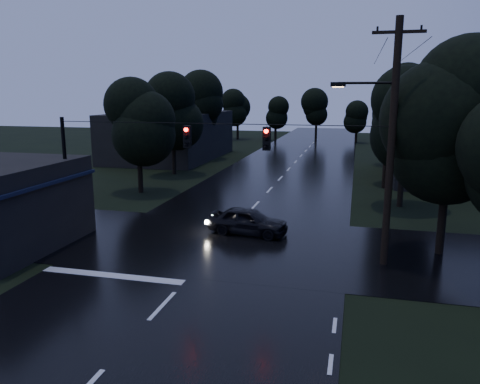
% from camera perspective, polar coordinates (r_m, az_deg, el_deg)
% --- Properties ---
extents(main_road, '(12.00, 120.00, 0.02)m').
position_cam_1_polar(main_road, '(39.80, 4.93, 1.63)').
color(main_road, black).
rests_on(main_road, ground).
extents(cross_street, '(60.00, 9.00, 0.02)m').
position_cam_1_polar(cross_street, '(22.71, -2.40, -6.28)').
color(cross_street, black).
rests_on(cross_street, ground).
extents(building_far_right, '(10.00, 14.00, 4.40)m').
position_cam_1_polar(building_far_right, '(43.67, 24.38, 4.45)').
color(building_far_right, black).
rests_on(building_far_right, ground).
extents(building_far_left, '(10.00, 16.00, 5.00)m').
position_cam_1_polar(building_far_left, '(52.88, -8.47, 6.84)').
color(building_far_left, black).
rests_on(building_far_left, ground).
extents(utility_pole_main, '(3.50, 0.30, 10.00)m').
position_cam_1_polar(utility_pole_main, '(19.80, 17.74, 6.05)').
color(utility_pole_main, black).
rests_on(utility_pole_main, ground).
extents(utility_pole_far, '(2.00, 0.30, 7.50)m').
position_cam_1_polar(utility_pole_far, '(36.88, 17.45, 6.40)').
color(utility_pole_far, black).
rests_on(utility_pole_far, ground).
extents(anchor_pole_left, '(0.18, 0.18, 6.00)m').
position_cam_1_polar(anchor_pole_left, '(24.29, -20.39, 1.48)').
color(anchor_pole_left, black).
rests_on(anchor_pole_left, ground).
extents(span_signals, '(15.00, 0.37, 1.12)m').
position_cam_1_polar(span_signals, '(20.53, -1.82, 6.76)').
color(span_signals, black).
rests_on(span_signals, ground).
extents(tree_corner_near, '(4.48, 4.48, 9.44)m').
position_cam_1_polar(tree_corner_near, '(22.05, 24.35, 8.03)').
color(tree_corner_near, black).
rests_on(tree_corner_near, ground).
extents(tree_left_a, '(3.92, 3.92, 8.26)m').
position_cam_1_polar(tree_left_a, '(34.26, -12.36, 8.57)').
color(tree_left_a, black).
rests_on(tree_left_a, ground).
extents(tree_left_b, '(4.20, 4.20, 8.85)m').
position_cam_1_polar(tree_left_b, '(41.78, -8.23, 9.80)').
color(tree_left_b, black).
rests_on(tree_left_b, ground).
extents(tree_left_c, '(4.48, 4.48, 9.44)m').
position_cam_1_polar(tree_left_c, '(51.36, -4.60, 10.68)').
color(tree_left_c, black).
rests_on(tree_left_c, ground).
extents(tree_right_a, '(4.20, 4.20, 8.85)m').
position_cam_1_polar(tree_right_a, '(30.85, 19.56, 8.52)').
color(tree_right_a, black).
rests_on(tree_right_a, ground).
extents(tree_right_b, '(4.48, 4.48, 9.44)m').
position_cam_1_polar(tree_right_b, '(38.85, 19.42, 9.66)').
color(tree_right_b, black).
rests_on(tree_right_b, ground).
extents(tree_right_c, '(4.76, 4.76, 10.03)m').
position_cam_1_polar(tree_right_c, '(48.85, 19.13, 10.45)').
color(tree_right_c, black).
rests_on(tree_right_c, ground).
extents(car, '(4.26, 2.11, 1.39)m').
position_cam_1_polar(car, '(23.96, 0.98, -3.55)').
color(car, black).
rests_on(car, ground).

